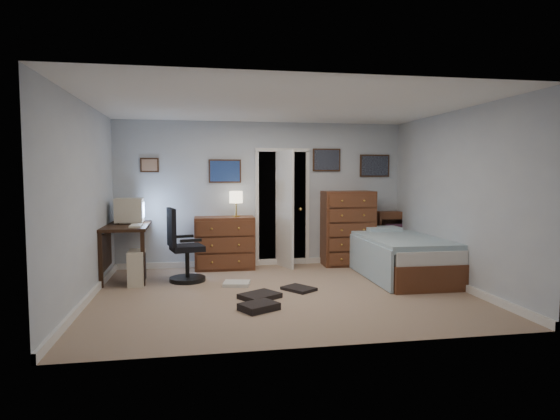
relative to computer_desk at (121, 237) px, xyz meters
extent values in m
cube|color=tan|center=(2.30, -1.40, -0.64)|extent=(5.00, 4.00, 0.02)
cube|color=black|center=(0.10, 0.00, 0.17)|extent=(0.70, 1.45, 0.04)
cube|color=black|center=(-0.17, -0.68, -0.24)|extent=(0.06, 0.06, 0.78)
cube|color=black|center=(0.40, -0.66, -0.24)|extent=(0.06, 0.06, 0.78)
cube|color=black|center=(-0.20, 0.67, -0.24)|extent=(0.06, 0.06, 0.78)
cube|color=black|center=(0.37, 0.68, -0.24)|extent=(0.06, 0.06, 0.78)
cube|color=black|center=(-0.21, -0.01, -0.19)|extent=(0.07, 1.32, 0.55)
cube|color=beige|center=(0.12, 0.15, 0.40)|extent=(0.43, 0.41, 0.37)
cube|color=#8CB2F2|center=(0.33, 0.16, 0.40)|extent=(0.02, 0.31, 0.24)
cube|color=beige|center=(0.12, 0.15, 0.20)|extent=(0.28, 0.28, 0.02)
cube|color=beige|center=(0.28, -0.35, 0.20)|extent=(0.18, 0.44, 0.03)
cube|color=beige|center=(0.30, -0.55, -0.39)|extent=(0.23, 0.47, 0.49)
cube|color=black|center=(0.41, -0.54, -0.39)|extent=(0.01, 0.33, 0.38)
cylinder|color=black|center=(1.02, -0.47, -0.60)|extent=(0.65, 0.65, 0.06)
cylinder|color=black|center=(1.02, -0.47, -0.38)|extent=(0.07, 0.07, 0.41)
cube|color=black|center=(1.02, -0.47, -0.13)|extent=(0.55, 0.55, 0.08)
cube|color=black|center=(0.80, -0.52, 0.19)|extent=(0.16, 0.41, 0.56)
cube|color=black|center=(1.08, -0.71, 0.01)|extent=(0.31, 0.12, 0.04)
cube|color=black|center=(0.96, -0.23, 0.01)|extent=(0.31, 0.12, 0.04)
cube|color=maroon|center=(-0.02, 0.87, -0.27)|extent=(0.15, 0.15, 0.73)
cube|color=brown|center=(1.62, 0.38, -0.19)|extent=(1.00, 0.51, 0.88)
cylinder|color=gold|center=(1.82, 0.38, 0.26)|extent=(0.13, 0.13, 0.02)
cylinder|color=gold|center=(1.82, 0.38, 0.39)|extent=(0.03, 0.03, 0.26)
cylinder|color=beige|center=(1.82, 0.38, 0.58)|extent=(0.22, 0.22, 0.20)
cube|color=black|center=(2.65, 0.90, 0.37)|extent=(0.90, 0.60, 2.00)
cube|color=white|center=(2.20, 0.57, 0.37)|extent=(0.06, 0.05, 2.00)
cube|color=white|center=(3.10, 0.57, 0.37)|extent=(0.06, 0.05, 2.00)
cube|color=white|center=(2.65, 0.57, 1.39)|extent=(0.96, 0.05, 0.06)
cube|color=white|center=(2.60, 0.46, 0.37)|extent=(0.31, 0.77, 2.00)
sphere|color=gold|center=(2.91, 0.31, 0.37)|extent=(0.06, 0.06, 0.06)
cube|color=brown|center=(3.78, 0.35, 0.02)|extent=(0.90, 0.55, 1.30)
cube|color=brown|center=(4.90, 0.48, -0.17)|extent=(1.04, 0.30, 0.92)
cube|color=black|center=(4.89, 0.40, 0.00)|extent=(0.95, 0.15, 0.31)
cube|color=maroon|center=(4.89, 0.40, -0.04)|extent=(0.83, 0.16, 0.23)
cube|color=brown|center=(4.30, -0.72, -0.45)|extent=(1.09, 2.13, 0.37)
cube|color=white|center=(4.30, -0.72, -0.17)|extent=(1.04, 2.09, 0.19)
cube|color=teal|center=(4.30, -0.83, -0.05)|extent=(1.15, 1.81, 0.11)
cube|color=teal|center=(3.74, -0.82, -0.34)|extent=(0.07, 1.80, 0.57)
cube|color=#76A8BC|center=(4.31, 0.07, -0.01)|extent=(0.59, 0.41, 0.14)
cube|color=#331E11|center=(0.40, 0.58, 1.12)|extent=(0.30, 0.03, 0.24)
cube|color=#91654F|center=(0.40, 0.56, 1.12)|extent=(0.25, 0.01, 0.19)
cube|color=#331E11|center=(1.65, 0.58, 1.02)|extent=(0.55, 0.03, 0.40)
cube|color=#0F0D5D|center=(1.65, 0.56, 1.02)|extent=(0.50, 0.01, 0.35)
cube|color=#331E11|center=(3.45, 0.58, 1.22)|extent=(0.50, 0.03, 0.40)
cube|color=black|center=(3.45, 0.56, 1.22)|extent=(0.45, 0.01, 0.35)
cube|color=#331E11|center=(4.35, 0.58, 1.12)|extent=(0.55, 0.03, 0.40)
cube|color=black|center=(4.35, 0.56, 1.12)|extent=(0.50, 0.01, 0.35)
cube|color=black|center=(1.96, -1.61, -0.60)|extent=(0.59, 0.56, 0.06)
cube|color=silver|center=(1.72, -0.86, -0.61)|extent=(0.42, 0.38, 0.05)
cube|color=black|center=(2.55, -1.29, -0.61)|extent=(0.50, 0.52, 0.04)
cube|color=black|center=(1.88, -2.13, -0.59)|extent=(0.52, 0.48, 0.08)
camera|label=1|loc=(1.20, -7.50, 0.97)|focal=30.00mm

